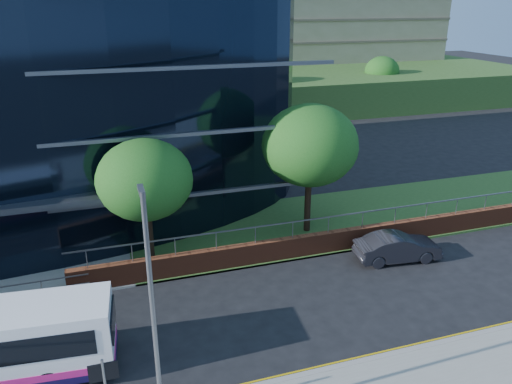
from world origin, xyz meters
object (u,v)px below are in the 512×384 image
object	(u,v)px
tree_far_c	(145,180)
tree_far_d	(310,145)
streetlight_east	(153,318)
street_sign	(105,382)
tree_dist_f	(382,71)
tree_dist_e	(267,76)
parked_car	(398,247)

from	to	relation	value
tree_far_c	tree_far_d	bearing A→B (deg)	6.34
streetlight_east	street_sign	bearing A→B (deg)	158.64
tree_dist_f	street_sign	bearing A→B (deg)	-129.16
tree_dist_f	streetlight_east	world-z (taller)	streetlight_east
tree_far_d	streetlight_east	bearing A→B (deg)	-129.40
tree_dist_e	tree_dist_f	world-z (taller)	tree_dist_e
tree_far_c	streetlight_east	distance (m)	11.22
tree_far_d	tree_dist_e	distance (m)	31.06
tree_dist_e	tree_dist_f	bearing A→B (deg)	7.13
street_sign	streetlight_east	xyz separation A→B (m)	(1.50, -0.59, 2.29)
street_sign	tree_far_c	distance (m)	11.14
street_sign	tree_dist_f	world-z (taller)	tree_dist_f
streetlight_east	parked_car	size ratio (longest dim) A/B	1.82
parked_car	tree_dist_f	bearing A→B (deg)	-23.09
tree_dist_e	streetlight_east	xyz separation A→B (m)	(-18.00, -42.17, -0.10)
tree_dist_e	tree_far_d	bearing A→B (deg)	-104.93
tree_far_d	parked_car	xyz separation A→B (m)	(3.09, -4.52, -4.46)
street_sign	streetlight_east	distance (m)	2.80
street_sign	tree_dist_e	bearing A→B (deg)	64.88
street_sign	streetlight_east	world-z (taller)	streetlight_east
tree_far_d	streetlight_east	world-z (taller)	streetlight_east
street_sign	parked_car	bearing A→B (deg)	25.85
streetlight_east	tree_dist_f	bearing A→B (deg)	52.42
tree_far_d	parked_car	bearing A→B (deg)	-55.68
tree_dist_f	tree_dist_e	bearing A→B (deg)	-172.87
tree_dist_e	streetlight_east	size ratio (longest dim) A/B	0.81
tree_far_c	tree_dist_e	bearing A→B (deg)	61.26
tree_far_d	streetlight_east	size ratio (longest dim) A/B	0.93
tree_far_c	parked_car	xyz separation A→B (m)	(12.09, -3.52, -3.81)
street_sign	streetlight_east	size ratio (longest dim) A/B	0.35
tree_far_c	tree_dist_e	size ratio (longest dim) A/B	1.00
tree_dist_e	street_sign	bearing A→B (deg)	-115.12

